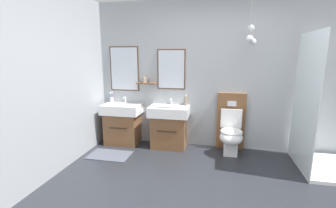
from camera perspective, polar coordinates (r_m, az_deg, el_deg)
name	(u,v)px	position (r m, az deg, el deg)	size (l,w,h in m)	color
wall_back	(218,76)	(4.23, 12.10, 6.73)	(4.60, 0.50, 2.56)	#999EA3
wall_left	(26,86)	(3.26, -31.09, 3.82)	(0.12, 3.84, 2.56)	#999EA3
bath_mat	(110,155)	(4.13, -13.89, -11.88)	(0.68, 0.44, 0.01)	#474C56
vanity_sink_left	(123,123)	(4.49, -10.93, -4.46)	(0.70, 0.47, 0.75)	brown
tap_on_left_sink	(125,99)	(4.55, -10.33, 1.21)	(0.03, 0.13, 0.11)	silver
vanity_sink_right	(169,126)	(4.24, 0.27, -5.24)	(0.70, 0.47, 0.75)	brown
tap_on_right_sink	(171,101)	(4.29, 0.72, 0.78)	(0.03, 0.13, 0.11)	silver
toilet	(231,131)	(4.16, 14.93, -6.29)	(0.48, 0.62, 1.00)	brown
toothbrush_cup	(112,99)	(4.65, -13.46, 1.10)	(0.07, 0.07, 0.21)	silver
soap_dispenser	(186,101)	(4.24, 4.43, 0.83)	(0.06, 0.06, 0.20)	gray
folded_hand_towel	(165,107)	(4.03, -0.66, -0.66)	(0.22, 0.16, 0.04)	white
shower_tray	(325,144)	(4.10, 33.63, -8.01)	(1.03, 0.98, 1.95)	white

